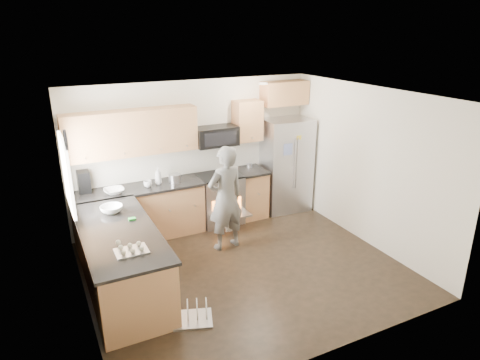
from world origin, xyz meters
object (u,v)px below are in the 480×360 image
person (226,198)px  refrigerator (285,165)px  dish_rack (193,315)px  stove_range (219,188)px

person → refrigerator: bearing=-158.8°
person → dish_rack: size_ratio=3.00×
person → stove_range: bearing=-115.8°
refrigerator → dish_rack: (-2.90, -2.50, -0.83)m
person → dish_rack: bearing=44.9°
dish_rack → refrigerator: bearing=40.8°
refrigerator → person: (-1.73, -0.96, -0.04)m
stove_range → refrigerator: (1.42, 0.01, 0.23)m
person → dish_rack: 2.09m
refrigerator → dish_rack: 3.92m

